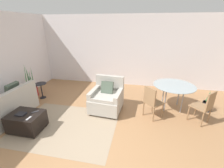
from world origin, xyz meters
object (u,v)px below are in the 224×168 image
at_px(armchair, 107,99).
at_px(dining_chair_near_left, 152,100).
at_px(tv_remote_primary, 35,112).
at_px(book_stack, 21,114).
at_px(potted_plant_small, 207,105).
at_px(potted_plant, 32,89).
at_px(dining_chair_near_right, 205,105).
at_px(ottoman, 27,121).
at_px(couch, 2,110).
at_px(side_table, 41,88).
at_px(tv_remote_secondary, 29,118).
at_px(dining_table, 174,88).

xyz_separation_m(armchair, dining_chair_near_left, (1.26, -0.15, 0.15)).
bearing_deg(tv_remote_primary, book_stack, -148.23).
bearing_deg(tv_remote_primary, potted_plant_small, 21.05).
xyz_separation_m(potted_plant, dining_chair_near_right, (5.37, -0.56, 0.28)).
distance_m(ottoman, book_stack, 0.23).
bearing_deg(armchair, couch, -158.58).
distance_m(ottoman, side_table, 1.74).
xyz_separation_m(tv_remote_secondary, dining_chair_near_right, (3.99, 1.26, 0.06)).
bearing_deg(tv_remote_secondary, armchair, 44.36).
bearing_deg(potted_plant, armchair, -8.22).
xyz_separation_m(side_table, dining_chair_near_left, (3.62, -0.48, 0.14)).
height_order(armchair, ottoman, armchair).
height_order(ottoman, dining_chair_near_left, dining_chair_near_left).
relative_size(couch, dining_chair_near_right, 1.97).
height_order(side_table, dining_table, dining_table).
relative_size(ottoman, tv_remote_secondary, 5.27).
distance_m(armchair, book_stack, 2.17).
bearing_deg(couch, dining_table, 18.56).
bearing_deg(potted_plant_small, dining_chair_near_left, -157.30).
relative_size(armchair, tv_remote_primary, 6.55).
xyz_separation_m(couch, armchair, (2.58, 1.01, 0.08)).
relative_size(armchair, potted_plant_small, 1.48).
xyz_separation_m(book_stack, dining_chair_near_right, (4.27, 1.15, 0.05)).
relative_size(tv_remote_secondary, potted_plant, 0.12).
height_order(side_table, dining_chair_near_left, dining_chair_near_left).
xyz_separation_m(couch, dining_chair_near_left, (3.84, 0.86, 0.22)).
bearing_deg(potted_plant_small, tv_remote_primary, -158.95).
bearing_deg(armchair, tv_remote_secondary, -135.64).
bearing_deg(armchair, book_stack, -143.00).
height_order(ottoman, tv_remote_secondary, tv_remote_secondary).
bearing_deg(ottoman, dining_table, 26.20).
bearing_deg(ottoman, side_table, 113.60).
height_order(couch, potted_plant, potted_plant).
bearing_deg(side_table, potted_plant, 170.11).
distance_m(couch, book_stack, 0.92).
height_order(ottoman, book_stack, book_stack).
xyz_separation_m(tv_remote_primary, tv_remote_secondary, (0.04, -0.26, 0.00)).
xyz_separation_m(tv_remote_primary, potted_plant_small, (4.40, 1.70, -0.28)).
xyz_separation_m(couch, potted_plant, (-0.24, 1.42, -0.06)).
relative_size(armchair, ottoman, 1.28).
bearing_deg(dining_chair_near_left, book_stack, -158.89).
bearing_deg(tv_remote_secondary, dining_table, 29.65).
relative_size(armchair, book_stack, 4.60).
bearing_deg(dining_chair_near_right, dining_table, 135.00).
bearing_deg(book_stack, potted_plant, 122.62).
bearing_deg(armchair, ottoman, -142.85).
distance_m(potted_plant, dining_table, 4.75).
distance_m(tv_remote_secondary, dining_table, 3.85).
distance_m(armchair, dining_chair_near_right, 2.55).
xyz_separation_m(tv_remote_primary, dining_chair_near_right, (4.02, 1.00, 0.06)).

